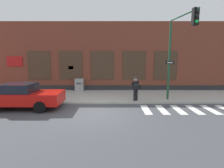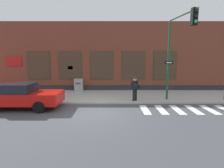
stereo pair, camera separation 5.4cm
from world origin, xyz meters
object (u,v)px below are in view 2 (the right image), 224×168
object	(u,v)px
red_car	(22,96)
busker	(136,88)
utility_box	(80,85)
traffic_light	(178,44)

from	to	relation	value
red_car	busker	world-z (taller)	busker
busker	utility_box	xyz separation A→B (m)	(-4.51, 3.60, -0.37)
red_car	utility_box	distance (m)	5.63
red_car	busker	bearing A→B (deg)	11.58
traffic_light	utility_box	size ratio (longest dim) A/B	4.96
utility_box	red_car	bearing A→B (deg)	-116.39
busker	utility_box	distance (m)	5.78
utility_box	busker	bearing A→B (deg)	-38.63
traffic_light	utility_box	world-z (taller)	traffic_light
red_car	busker	xyz separation A→B (m)	(7.01, 1.44, 0.27)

